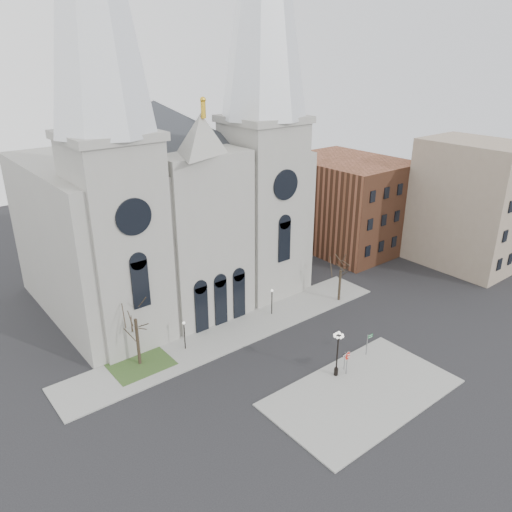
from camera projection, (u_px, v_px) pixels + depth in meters
ground at (301, 380)px, 48.02m from camera, size 160.00×160.00×0.00m
sidewalk_near at (362, 393)px, 46.11m from camera, size 18.00×10.00×0.14m
sidewalk_far at (234, 332)px, 55.93m from camera, size 40.00×6.00×0.14m
grass_patch at (140, 364)px, 50.30m from camera, size 6.00×5.00×0.18m
cathedral at (170, 152)px, 57.42m from camera, size 33.00×26.66×54.00m
bg_building_brick at (345, 203)px, 78.50m from camera, size 14.00×18.00×14.00m
bg_building_tan at (469, 205)px, 70.81m from camera, size 10.00×14.00×18.00m
tree_left at (135, 316)px, 48.19m from camera, size 3.20×3.20×7.50m
tree_right at (341, 268)px, 61.45m from camera, size 3.20×3.20×6.00m
ped_lamp_left at (184, 331)px, 51.96m from camera, size 0.32×0.32×3.26m
ped_lamp_right at (272, 297)px, 58.88m from camera, size 0.32×0.32×3.26m
stop_sign at (347, 358)px, 48.01m from camera, size 0.89×0.25×2.53m
globe_lamp at (338, 348)px, 47.33m from camera, size 1.33×1.33×4.91m
one_way_sign at (345, 358)px, 48.82m from camera, size 0.87×0.08×1.98m
street_name_sign at (368, 343)px, 51.25m from camera, size 0.76×0.10×2.37m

